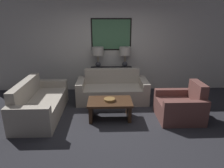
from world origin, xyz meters
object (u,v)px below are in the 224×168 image
Objects in this scene: table_lamp_right at (125,53)px; decorative_bowl at (110,100)px; armchair_near_back_wall at (181,107)px; table_lamp_left at (98,53)px; couch_by_side at (40,104)px; coffee_table at (110,106)px; couch_by_back_wall at (112,91)px; console_table at (112,80)px.

table_lamp_right reaches higher than decorative_bowl.
table_lamp_right is 0.66× the size of armchair_near_back_wall.
armchair_near_back_wall is at bearing -43.53° from table_lamp_left.
couch_by_side is (-2.09, -1.53, -0.91)m from table_lamp_right.
decorative_bowl is (0.30, -1.73, -0.74)m from table_lamp_left.
coffee_table is at bearing 29.56° from decorative_bowl.
couch_by_back_wall is 1.89m from couch_by_side.
table_lamp_right is 1.21m from couch_by_back_wall.
armchair_near_back_wall is at bearing -50.27° from console_table.
table_lamp_right is 2.50× the size of decorative_bowl.
console_table is 0.66× the size of couch_by_back_wall.
couch_by_side is at bearing -153.60° from couch_by_back_wall.
table_lamp_right is 1.95m from decorative_bowl.
couch_by_back_wall is at bearing -90.00° from console_table.
armchair_near_back_wall is (1.58, -0.06, -0.02)m from coffee_table.
console_table is 0.91m from table_lamp_left.
couch_by_side is at bearing 172.66° from decorative_bowl.
table_lamp_left is at bearing 119.87° from couch_by_back_wall.
couch_by_side is (-1.29, -1.53, -0.91)m from table_lamp_left.
decorative_bowl is at bearing -7.34° from couch_by_side.
armchair_near_back_wall reaches higher than decorative_bowl.
console_table is 0.66× the size of couch_by_side.
table_lamp_left is 2.50× the size of decorative_bowl.
table_lamp_left is 0.66× the size of armchair_near_back_wall.
armchair_near_back_wall is at bearing -4.64° from couch_by_side.
table_lamp_right is at bearing 60.13° from couch_by_back_wall.
coffee_table is at bearing -7.15° from couch_by_side.
table_lamp_right is (0.40, 0.00, 0.81)m from console_table.
console_table is 0.70m from couch_by_back_wall.
console_table reaches higher than coffee_table.
armchair_near_back_wall is (1.88, -1.79, -0.91)m from table_lamp_left.
couch_by_side is 1.61m from decorative_bowl.
decorative_bowl reaches higher than coffee_table.
table_lamp_right is 0.33× the size of couch_by_back_wall.
armchair_near_back_wall is (1.09, -1.79, -0.91)m from table_lamp_right.
armchair_near_back_wall is (1.48, -1.10, -0.00)m from couch_by_back_wall.
table_lamp_left is 1.00× the size of table_lamp_right.
coffee_table is at bearing -105.76° from table_lamp_right.
decorative_bowl is at bearing -93.29° from console_table.
table_lamp_left is 1.91m from decorative_bowl.
table_lamp_left is at bearing 49.73° from couch_by_side.
console_table is 0.91m from table_lamp_right.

